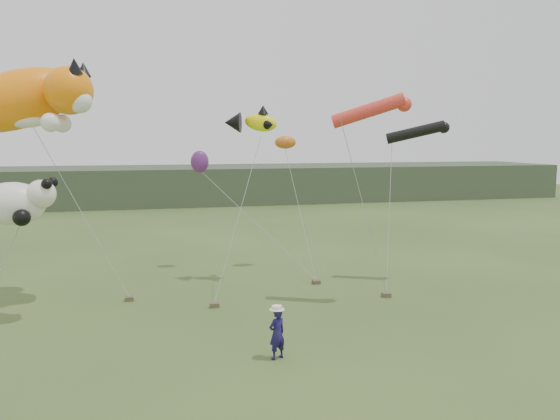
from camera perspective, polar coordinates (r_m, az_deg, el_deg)
The scene contains 9 objects.
ground at distance 19.49m, azimuth -2.18°, elevation -13.93°, with size 120.00×120.00×0.00m, color #385123.
headland at distance 62.71m, azimuth -13.13°, elevation 2.47°, with size 90.00×13.00×4.00m.
festival_attendant at distance 18.09m, azimuth -0.32°, elevation -12.80°, with size 0.61×0.40×1.69m, color #191349.
sandbag_anchors at distance 24.15m, azimuth -6.67°, elevation -9.49°, with size 16.97×4.65×0.19m.
cat_kite at distance 26.01m, azimuth -24.80°, elevation 10.52°, with size 7.21×3.94×3.97m.
fish_kite at distance 27.05m, azimuth -3.10°, elevation 9.17°, with size 2.79×1.82×1.38m.
tube_kites at distance 25.45m, azimuth 12.10°, elevation 9.19°, with size 6.92×4.87×2.17m.
panda_kite at distance 23.05m, azimuth -25.79°, elevation 0.71°, with size 2.90×1.87×1.80m.
misc_kites at distance 29.96m, azimuth -4.56°, elevation 5.92°, with size 5.68×1.54×1.99m.
Camera 1 is at (-3.56, -17.81, 7.09)m, focal length 35.00 mm.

